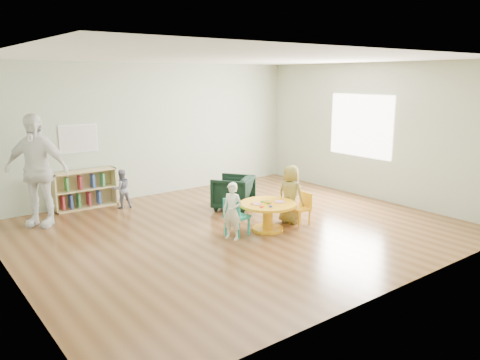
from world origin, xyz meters
The scene contains 11 objects.
room centered at (0.01, 0.00, 1.89)m, with size 7.10×7.00×2.80m.
activity_table centered at (0.34, -0.37, 0.33)m, with size 0.94×0.94×0.51m.
kid_chair_left centered at (-0.26, -0.27, 0.33)m, with size 0.40×0.40×0.62m.
kid_chair_right centered at (1.04, -0.46, 0.30)m, with size 0.31×0.31×0.55m.
bookshelf centered at (-1.61, 2.86, 0.37)m, with size 1.20×0.30×0.75m.
alphabet_poster centered at (-1.60, 2.98, 1.35)m, with size 0.74×0.01×0.54m.
armchair centered at (0.65, 1.02, 0.33)m, with size 0.70×0.72×0.65m, color black.
child_left centered at (-0.38, -0.36, 0.46)m, with size 0.33×0.22×0.91m, color white.
child_right centered at (0.92, -0.30, 0.51)m, with size 0.50×0.33×1.03m, color yellow.
toddler centered at (-1.04, 2.39, 0.38)m, with size 0.37×0.29×0.77m, color #181C3C.
adult_caretaker centered at (-2.60, 2.23, 0.96)m, with size 1.13×0.47×1.93m, color white.
Camera 1 is at (-4.55, -6.03, 2.52)m, focal length 35.00 mm.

